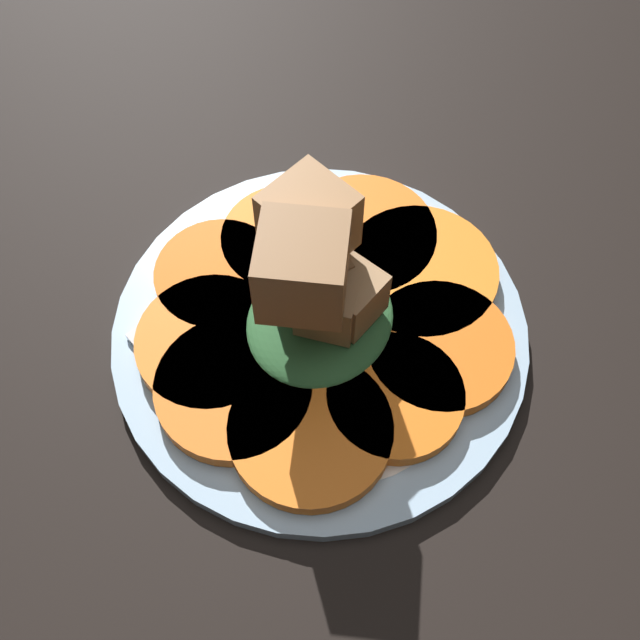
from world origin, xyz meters
TOP-DOWN VIEW (x-y plane):
  - table_slab at (0.00, 0.00)cm, footprint 120.00×120.00cm
  - plate at (0.00, 0.00)cm, footprint 25.68×25.68cm
  - carrot_slice_0 at (-4.04, -5.20)cm, footprint 8.46×8.46cm
  - carrot_slice_1 at (0.53, -7.22)cm, footprint 8.16×8.16cm
  - carrot_slice_2 at (4.66, -4.76)cm, footprint 9.16×9.16cm
  - carrot_slice_3 at (6.38, -1.87)cm, footprint 9.25×9.25cm
  - carrot_slice_4 at (6.15, 3.33)cm, footprint 9.43×9.43cm
  - carrot_slice_5 at (1.75, 6.32)cm, footprint 8.03×8.03cm
  - carrot_slice_6 at (-2.50, 6.91)cm, footprint 8.88×8.88cm
  - carrot_slice_7 at (-6.55, 3.27)cm, footprint 9.91×9.91cm
  - carrot_slice_8 at (-7.03, -1.21)cm, footprint 9.52×9.52cm
  - center_pile at (-0.09, -0.26)cm, footprint 9.65×8.68cm
  - fork at (-2.09, -6.27)cm, footprint 18.07×6.93cm

SIDE VIEW (x-z plane):
  - table_slab at x=0.00cm, z-range 0.00..2.00cm
  - plate at x=0.00cm, z-range 1.99..3.04cm
  - fork at x=-2.09cm, z-range 3.10..3.50cm
  - carrot_slice_0 at x=-4.04cm, z-range 3.10..4.19cm
  - carrot_slice_1 at x=0.53cm, z-range 3.10..4.19cm
  - carrot_slice_2 at x=4.66cm, z-range 3.10..4.19cm
  - carrot_slice_3 at x=6.38cm, z-range 3.10..4.19cm
  - carrot_slice_4 at x=6.15cm, z-range 3.10..4.19cm
  - carrot_slice_5 at x=1.75cm, z-range 3.10..4.19cm
  - carrot_slice_6 at x=-2.50cm, z-range 3.10..4.19cm
  - carrot_slice_7 at x=-6.55cm, z-range 3.10..4.19cm
  - carrot_slice_8 at x=-7.03cm, z-range 3.10..4.19cm
  - center_pile at x=-0.09cm, z-range 2.01..13.04cm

